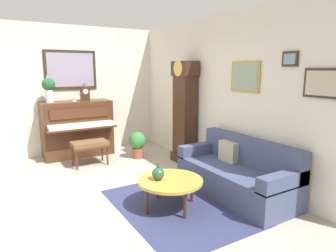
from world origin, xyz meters
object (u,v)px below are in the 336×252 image
at_px(grandfather_clock, 184,115).
at_px(coffee_table, 170,181).
at_px(piano, 78,128).
at_px(potted_plant, 138,143).
at_px(flower_vase, 49,87).
at_px(teacup, 74,100).
at_px(couch, 237,174).
at_px(green_jug, 158,174).
at_px(piano_bench, 90,145).
at_px(mantel_clock, 85,93).

height_order(grandfather_clock, coffee_table, grandfather_clock).
relative_size(piano, potted_plant, 2.57).
bearing_deg(flower_vase, grandfather_clock, 55.40).
height_order(piano, coffee_table, piano).
bearing_deg(flower_vase, teacup, 85.98).
bearing_deg(couch, teacup, -154.11).
relative_size(coffee_table, flower_vase, 1.52).
height_order(grandfather_clock, teacup, grandfather_clock).
relative_size(piano, flower_vase, 2.48).
xyz_separation_m(couch, teacup, (-3.26, -1.58, 0.91)).
relative_size(piano, couch, 0.76).
height_order(green_jug, potted_plant, green_jug).
xyz_separation_m(piano, couch, (3.29, 1.53, -0.29)).
xyz_separation_m(grandfather_clock, couch, (1.73, -0.20, -0.65)).
bearing_deg(couch, green_jug, -98.75).
relative_size(flower_vase, green_jug, 2.42).
distance_m(couch, flower_vase, 4.06).
bearing_deg(piano_bench, potted_plant, 88.01).
distance_m(grandfather_clock, coffee_table, 2.16).
bearing_deg(green_jug, flower_vase, -165.36).
distance_m(piano, flower_vase, 1.05).
relative_size(piano, mantel_clock, 3.79).
xyz_separation_m(piano_bench, green_jug, (2.31, 0.26, 0.09)).
bearing_deg(grandfather_clock, piano_bench, -114.15).
bearing_deg(teacup, coffee_table, 8.62).
relative_size(coffee_table, mantel_clock, 2.32).
bearing_deg(piano_bench, couch, 31.20).
bearing_deg(grandfather_clock, piano, -132.02).
xyz_separation_m(grandfather_clock, mantel_clock, (-1.56, -1.53, 0.40)).
bearing_deg(green_jug, coffee_table, 62.93).
distance_m(grandfather_clock, mantel_clock, 2.22).
bearing_deg(coffee_table, potted_plant, 165.46).
height_order(piano_bench, mantel_clock, mantel_clock).
distance_m(piano, potted_plant, 1.36).
xyz_separation_m(grandfather_clock, teacup, (-1.52, -1.78, 0.26)).
bearing_deg(flower_vase, green_jug, 14.64).
height_order(couch, coffee_table, couch).
relative_size(teacup, potted_plant, 0.21).
relative_size(piano, green_jug, 6.00).
height_order(couch, mantel_clock, mantel_clock).
distance_m(couch, green_jug, 1.28).
bearing_deg(couch, potted_plant, -168.61).
bearing_deg(piano, coffee_table, 7.70).
height_order(coffee_table, mantel_clock, mantel_clock).
bearing_deg(potted_plant, grandfather_clock, 43.48).
height_order(mantel_clock, potted_plant, mantel_clock).
height_order(grandfather_clock, couch, grandfather_clock).
relative_size(couch, teacup, 16.38).
distance_m(flower_vase, teacup, 0.56).
xyz_separation_m(grandfather_clock, potted_plant, (-0.73, -0.69, -0.64)).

